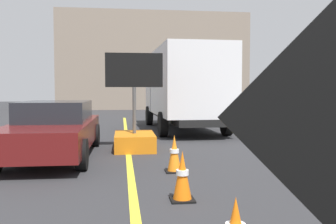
{
  "coord_description": "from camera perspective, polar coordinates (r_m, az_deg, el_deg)",
  "views": [
    {
      "loc": [
        -0.17,
        1.59,
        1.65
      ],
      "look_at": [
        0.45,
        6.47,
        1.36
      ],
      "focal_mm": 39.3,
      "sensor_mm": 36.0,
      "label": 1
    }
  ],
  "objects": [
    {
      "name": "arrow_board_trailer",
      "position": [
        10.41,
        -5.23,
        -3.14
      ],
      "size": [
        1.6,
        1.8,
        2.7
      ],
      "color": "orange",
      "rests_on": "ground"
    },
    {
      "name": "box_truck",
      "position": [
        15.22,
        2.6,
        3.87
      ],
      "size": [
        2.83,
        7.22,
        3.3
      ],
      "color": "black",
      "rests_on": "ground"
    },
    {
      "name": "pickup_car",
      "position": [
        9.62,
        -17.19,
        -2.51
      ],
      "size": [
        2.01,
        5.08,
        1.38
      ],
      "color": "#591414",
      "rests_on": "ground"
    },
    {
      "name": "highway_guide_sign",
      "position": [
        24.76,
        4.43,
        7.42
      ],
      "size": [
        2.78,
        0.34,
        5.0
      ],
      "color": "gray",
      "rests_on": "ground"
    },
    {
      "name": "far_building_block",
      "position": [
        35.78,
        -2.55,
        7.55
      ],
      "size": [
        16.91,
        7.66,
        8.57
      ],
      "primitive_type": "cube",
      "color": "gray",
      "rests_on": "ground"
    },
    {
      "name": "traffic_cone_mid_lane",
      "position": [
        5.59,
        2.24,
        -9.92
      ],
      "size": [
        0.36,
        0.36,
        0.75
      ],
      "color": "black",
      "rests_on": "ground"
    },
    {
      "name": "traffic_cone_far_lane",
      "position": [
        7.5,
        0.99,
        -6.5
      ],
      "size": [
        0.36,
        0.36,
        0.76
      ],
      "color": "black",
      "rests_on": "ground"
    }
  ]
}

